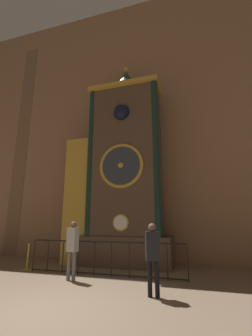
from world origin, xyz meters
TOP-DOWN VIEW (x-y plane):
  - ground_plane at (0.00, 0.00)m, footprint 28.00×28.00m
  - cathedral_back_wall at (-0.09, 6.36)m, footprint 24.00×0.32m
  - clock_tower at (-0.10, 5.18)m, footprint 4.69×1.82m
  - railing_fence at (0.02, 3.24)m, footprint 5.57×0.05m
  - visitor_near at (-0.68, 2.40)m, footprint 0.38×0.29m
  - visitor_far at (2.03, 1.57)m, footprint 0.39×0.32m
  - stanchion_post at (-3.06, 3.33)m, footprint 0.28×0.28m

SIDE VIEW (x-z plane):
  - ground_plane at x=0.00m, z-range 0.00..0.00m
  - stanchion_post at x=-3.06m, z-range -0.17..0.78m
  - railing_fence at x=0.02m, z-range 0.06..1.16m
  - visitor_far at x=2.03m, z-range 0.18..1.89m
  - visitor_near at x=-0.68m, z-range 0.17..1.93m
  - clock_tower at x=-0.10m, z-range -0.80..8.59m
  - cathedral_back_wall at x=-0.09m, z-range -0.01..14.41m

